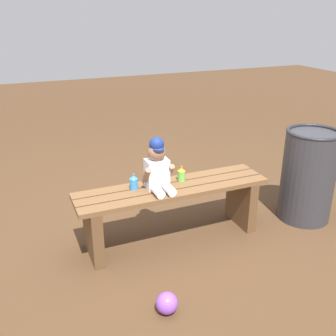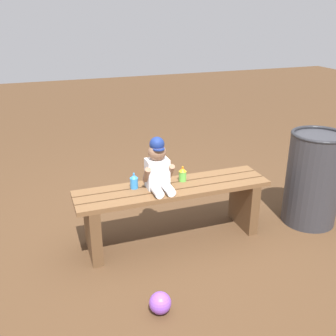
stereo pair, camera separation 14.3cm
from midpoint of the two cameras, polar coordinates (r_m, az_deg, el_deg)
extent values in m
plane|color=#4C331E|center=(3.24, -0.64, -10.26)|extent=(16.00, 16.00, 0.00)
cube|color=brown|center=(2.91, 0.26, -3.98)|extent=(1.53, 0.11, 0.04)
cube|color=brown|center=(3.02, -0.68, -2.99)|extent=(1.53, 0.11, 0.04)
cube|color=brown|center=(3.12, -1.56, -2.06)|extent=(1.53, 0.11, 0.04)
cube|color=brown|center=(2.98, -12.34, -9.08)|extent=(0.08, 0.37, 0.44)
cube|color=brown|center=(3.39, 9.50, -4.75)|extent=(0.08, 0.37, 0.44)
cube|color=white|center=(2.94, -3.03, -0.84)|extent=(0.17, 0.12, 0.23)
sphere|color=#8C664C|center=(2.88, -3.10, 2.31)|extent=(0.14, 0.14, 0.14)
cylinder|color=navy|center=(2.83, -2.86, 2.78)|extent=(0.09, 0.09, 0.01)
sphere|color=navy|center=(2.86, -3.13, 3.47)|extent=(0.11, 0.11, 0.11)
cylinder|color=white|center=(2.86, -3.03, -3.35)|extent=(0.07, 0.16, 0.07)
cylinder|color=white|center=(2.89, -1.35, -3.05)|extent=(0.07, 0.16, 0.07)
cylinder|color=#8C664C|center=(2.88, -4.59, -1.09)|extent=(0.04, 0.12, 0.14)
cylinder|color=#8C664C|center=(2.94, -1.12, -0.53)|extent=(0.04, 0.12, 0.14)
cylinder|color=#338CE5|center=(2.96, -6.44, -2.33)|extent=(0.06, 0.06, 0.08)
cone|color=#338CE5|center=(2.94, -6.48, -1.37)|extent=(0.06, 0.06, 0.03)
cylinder|color=#338CE5|center=(2.93, -6.50, -1.04)|extent=(0.01, 0.01, 0.02)
cylinder|color=#66CC4C|center=(3.09, 0.64, -1.15)|extent=(0.06, 0.06, 0.08)
cone|color=orange|center=(3.06, 0.65, -0.21)|extent=(0.06, 0.06, 0.03)
cylinder|color=orange|center=(3.06, 0.65, 0.10)|extent=(0.01, 0.01, 0.02)
sphere|color=#8C4CCC|center=(2.53, -1.89, -19.24)|extent=(0.14, 0.14, 0.14)
cylinder|color=#333338|center=(3.55, 18.78, -1.23)|extent=(0.45, 0.45, 0.79)
torus|color=#232327|center=(3.42, 19.62, 4.98)|extent=(0.46, 0.46, 0.03)
camera|label=1|loc=(0.07, -91.43, -0.59)|focal=41.50mm
camera|label=2|loc=(0.07, 88.57, 0.59)|focal=41.50mm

